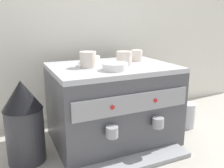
# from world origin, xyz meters

# --- Properties ---
(ground_plane) EXTENTS (4.00, 4.00, 0.00)m
(ground_plane) POSITION_xyz_m (0.00, 0.00, 0.00)
(ground_plane) COLOR #9E998E
(tiled_backsplash_wall) EXTENTS (2.80, 0.03, 1.19)m
(tiled_backsplash_wall) POSITION_xyz_m (0.00, 0.40, 0.59)
(tiled_backsplash_wall) COLOR silver
(tiled_backsplash_wall) RESTS_ON ground_plane
(espresso_machine) EXTENTS (0.64, 0.58, 0.43)m
(espresso_machine) POSITION_xyz_m (0.00, -0.00, 0.21)
(espresso_machine) COLOR #4C4C51
(espresso_machine) RESTS_ON ground_plane
(ceramic_cup_0) EXTENTS (0.10, 0.11, 0.07)m
(ceramic_cup_0) POSITION_xyz_m (0.06, -0.02, 0.46)
(ceramic_cup_0) COLOR beige
(ceramic_cup_0) RESTS_ON espresso_machine
(ceramic_cup_1) EXTENTS (0.08, 0.13, 0.08)m
(ceramic_cup_1) POSITION_xyz_m (-0.13, 0.00, 0.47)
(ceramic_cup_1) COLOR beige
(ceramic_cup_1) RESTS_ON espresso_machine
(ceramic_cup_2) EXTENTS (0.07, 0.10, 0.06)m
(ceramic_cup_2) POSITION_xyz_m (0.19, 0.07, 0.46)
(ceramic_cup_2) COLOR beige
(ceramic_cup_2) RESTS_ON espresso_machine
(ceramic_bowl_0) EXTENTS (0.12, 0.12, 0.03)m
(ceramic_bowl_0) POSITION_xyz_m (-0.04, -0.12, 0.44)
(ceramic_bowl_0) COLOR white
(ceramic_bowl_0) RESTS_ON espresso_machine
(ceramic_bowl_1) EXTENTS (0.09, 0.09, 0.04)m
(ceramic_bowl_1) POSITION_xyz_m (-0.07, 0.11, 0.44)
(ceramic_bowl_1) COLOR white
(ceramic_bowl_1) RESTS_ON espresso_machine
(coffee_grinder) EXTENTS (0.18, 0.18, 0.40)m
(coffee_grinder) POSITION_xyz_m (-0.47, -0.04, 0.20)
(coffee_grinder) COLOR #333338
(coffee_grinder) RESTS_ON ground_plane
(milk_pitcher) EXTENTS (0.10, 0.10, 0.16)m
(milk_pitcher) POSITION_xyz_m (0.49, -0.06, 0.08)
(milk_pitcher) COLOR #B7B7BC
(milk_pitcher) RESTS_ON ground_plane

